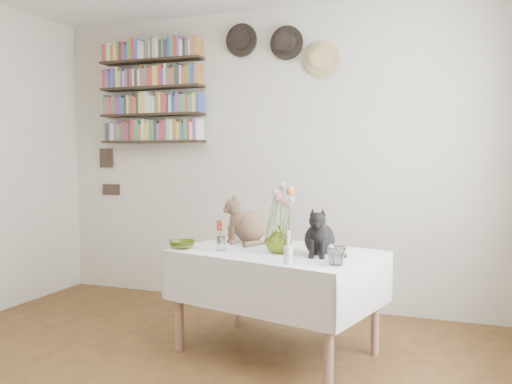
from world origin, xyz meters
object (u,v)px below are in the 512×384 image
at_px(bookshelf_unit, 152,92).
at_px(tabby_cat, 250,218).
at_px(flower_vase, 278,239).
at_px(dining_table, 276,276).
at_px(black_cat, 320,231).

bearing_deg(bookshelf_unit, tabby_cat, -32.01).
distance_m(flower_vase, bookshelf_unit, 2.19).
bearing_deg(flower_vase, bookshelf_unit, 145.06).
height_order(dining_table, tabby_cat, tabby_cat).
xyz_separation_m(tabby_cat, bookshelf_unit, (-1.25, 0.78, 1.00)).
relative_size(flower_vase, bookshelf_unit, 0.17).
height_order(dining_table, black_cat, black_cat).
relative_size(black_cat, bookshelf_unit, 0.30).
bearing_deg(bookshelf_unit, dining_table, -33.84).
distance_m(tabby_cat, black_cat, 0.63).
distance_m(dining_table, black_cat, 0.44).
distance_m(black_cat, flower_vase, 0.27).
relative_size(dining_table, flower_vase, 8.25).
distance_m(dining_table, flower_vase, 0.26).
height_order(dining_table, bookshelf_unit, bookshelf_unit).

